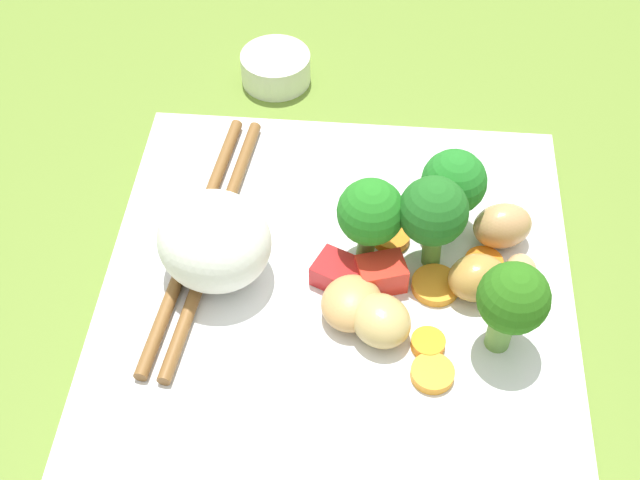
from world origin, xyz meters
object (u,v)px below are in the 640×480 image
Objects in this scene: broccoli_floret_3 at (371,213)px; sauce_cup at (276,68)px; rice_mound at (215,239)px; carrot_slice_1 at (428,343)px; chopstick_pair at (205,237)px; square_plate at (338,290)px.

sauce_cup is (-8.54, 19.11, -4.79)cm from broccoli_floret_3.
carrot_slice_1 is at bearing -18.85° from rice_mound.
rice_mound reaches higher than chopstick_pair.
chopstick_pair is 19.07cm from sauce_cup.
carrot_slice_1 is at bearing 70.50° from chopstick_pair.
carrot_slice_1 is 28.48cm from sauce_cup.
sauce_cup is at bearing 114.09° from broccoli_floret_3.
broccoli_floret_3 reaches higher than square_plate.
broccoli_floret_3 is at bearing 94.20° from chopstick_pair.
broccoli_floret_3 reaches higher than carrot_slice_1.
chopstick_pair is (-1.28, 2.16, -2.46)cm from rice_mound.
rice_mound is 3.49× the size of carrot_slice_1.
chopstick_pair reaches higher than sauce_cup.
square_plate is at bearing -72.22° from sauce_cup.
rice_mound is 14.14cm from carrot_slice_1.
rice_mound is at bearing 35.97° from chopstick_pair.
broccoli_floret_3 is at bearing 12.05° from rice_mound.
chopstick_pair reaches higher than square_plate.
sauce_cup reaches higher than square_plate.
carrot_slice_1 reaches higher than square_plate.
sauce_cup is at bearing 107.78° from square_plate.
rice_mound is at bearing 161.15° from carrot_slice_1.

